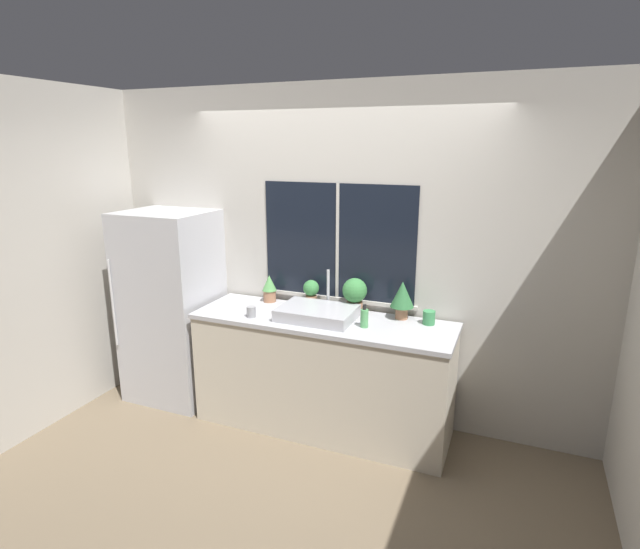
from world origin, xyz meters
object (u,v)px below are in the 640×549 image
(potted_plant_far_left, at_px, (269,288))
(soap_bottle, at_px, (364,318))
(potted_plant_center_left, at_px, (311,292))
(potted_plant_far_right, at_px, (402,296))
(refrigerator, at_px, (173,306))
(potted_plant_center_right, at_px, (355,293))
(sink, at_px, (317,313))
(mug_grey, at_px, (251,312))
(mug_green, at_px, (429,318))

(potted_plant_far_left, distance_m, soap_bottle, 0.97)
(potted_plant_center_left, xyz_separation_m, potted_plant_far_right, (0.76, 0.00, 0.05))
(refrigerator, relative_size, potted_plant_center_right, 5.96)
(potted_plant_center_right, xyz_separation_m, potted_plant_far_right, (0.38, 0.00, 0.02))
(potted_plant_far_left, relative_size, potted_plant_center_left, 1.02)
(sink, xyz_separation_m, potted_plant_center_left, (-0.15, 0.24, 0.09))
(potted_plant_far_left, bearing_deg, soap_bottle, -16.95)
(refrigerator, xyz_separation_m, potted_plant_far_right, (2.01, 0.19, 0.27))
(refrigerator, bearing_deg, potted_plant_far_left, 12.43)
(sink, bearing_deg, refrigerator, 177.94)
(mug_grey, bearing_deg, sink, 18.22)
(refrigerator, distance_m, sink, 1.41)
(potted_plant_center_left, bearing_deg, mug_grey, -129.73)
(potted_plant_center_left, distance_m, potted_plant_center_right, 0.38)
(sink, xyz_separation_m, potted_plant_far_right, (0.60, 0.24, 0.13))
(sink, bearing_deg, mug_grey, -161.78)
(sink, relative_size, mug_grey, 6.70)
(refrigerator, bearing_deg, potted_plant_far_right, 5.44)
(soap_bottle, bearing_deg, sink, 173.92)
(potted_plant_center_right, distance_m, mug_grey, 0.82)
(potted_plant_center_left, bearing_deg, sink, -57.49)
(soap_bottle, distance_m, mug_green, 0.49)
(refrigerator, bearing_deg, sink, -2.06)
(refrigerator, height_order, mug_grey, refrigerator)
(sink, distance_m, soap_bottle, 0.39)
(sink, height_order, soap_bottle, sink)
(potted_plant_far_right, bearing_deg, soap_bottle, -126.70)
(potted_plant_center_right, bearing_deg, potted_plant_far_left, 180.00)
(soap_bottle, bearing_deg, mug_green, 29.34)
(potted_plant_center_left, xyz_separation_m, soap_bottle, (0.55, -0.28, -0.06))
(potted_plant_center_right, relative_size, potted_plant_far_right, 0.95)
(sink, distance_m, potted_plant_far_right, 0.66)
(soap_bottle, bearing_deg, potted_plant_far_left, 163.05)
(refrigerator, distance_m, potted_plant_far_left, 0.91)
(potted_plant_center_left, bearing_deg, potted_plant_far_right, 0.00)
(potted_plant_far_left, height_order, potted_plant_center_right, potted_plant_center_right)
(sink, bearing_deg, soap_bottle, -6.08)
(potted_plant_center_left, distance_m, mug_green, 0.98)
(potted_plant_far_left, distance_m, mug_grey, 0.41)
(refrigerator, relative_size, mug_green, 16.19)
(potted_plant_far_left, distance_m, mug_green, 1.36)
(soap_bottle, bearing_deg, mug_grey, -172.28)
(sink, distance_m, potted_plant_center_left, 0.30)
(mug_green, bearing_deg, sink, -166.34)
(refrigerator, xyz_separation_m, potted_plant_center_left, (1.25, 0.19, 0.22))
(potted_plant_center_left, bearing_deg, mug_green, -2.52)
(potted_plant_far_left, relative_size, mug_grey, 2.71)
(refrigerator, relative_size, potted_plant_far_right, 5.66)
(sink, distance_m, mug_green, 0.84)
(soap_bottle, bearing_deg, refrigerator, 177.06)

